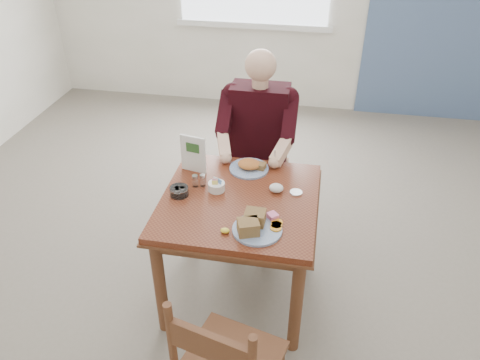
% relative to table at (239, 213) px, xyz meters
% --- Properties ---
extents(floor, '(6.00, 6.00, 0.00)m').
position_rel_table_xyz_m(floor, '(0.00, 0.00, -0.64)').
color(floor, '#6F675A').
rests_on(floor, ground).
extents(lemon_wedge, '(0.06, 0.05, 0.03)m').
position_rel_table_xyz_m(lemon_wedge, '(-0.02, -0.32, 0.13)').
color(lemon_wedge, yellow).
rests_on(lemon_wedge, table).
extents(napkin, '(0.10, 0.09, 0.05)m').
position_rel_table_xyz_m(napkin, '(0.20, 0.10, 0.14)').
color(napkin, white).
rests_on(napkin, table).
extents(metal_dish, '(0.10, 0.10, 0.01)m').
position_rel_table_xyz_m(metal_dish, '(0.32, 0.11, 0.12)').
color(metal_dish, silver).
rests_on(metal_dish, table).
extents(table, '(0.92, 0.92, 0.75)m').
position_rel_table_xyz_m(table, '(0.00, 0.00, 0.00)').
color(table, brown).
rests_on(table, ground).
extents(chair_far, '(0.42, 0.42, 0.95)m').
position_rel_table_xyz_m(chair_far, '(0.00, 0.80, -0.16)').
color(chair_far, brown).
rests_on(chair_far, ground).
extents(diner, '(0.53, 0.56, 1.39)m').
position_rel_table_xyz_m(diner, '(0.00, 0.71, 0.17)').
color(diner, gray).
rests_on(diner, chair_far).
extents(near_plate, '(0.32, 0.32, 0.09)m').
position_rel_table_xyz_m(near_plate, '(0.14, -0.27, 0.14)').
color(near_plate, white).
rests_on(near_plate, table).
extents(far_plate, '(0.30, 0.30, 0.07)m').
position_rel_table_xyz_m(far_plate, '(0.01, 0.32, 0.14)').
color(far_plate, white).
rests_on(far_plate, table).
extents(caddy, '(0.13, 0.13, 0.07)m').
position_rel_table_xyz_m(caddy, '(-0.15, 0.06, 0.14)').
color(caddy, white).
rests_on(caddy, table).
extents(shakers, '(0.09, 0.06, 0.08)m').
position_rel_table_xyz_m(shakers, '(-0.26, 0.08, 0.15)').
color(shakers, white).
rests_on(shakers, table).
extents(creamer, '(0.14, 0.14, 0.05)m').
position_rel_table_xyz_m(creamer, '(-0.35, -0.03, 0.14)').
color(creamer, white).
rests_on(creamer, table).
extents(menu, '(0.17, 0.05, 0.25)m').
position_rel_table_xyz_m(menu, '(-0.34, 0.24, 0.24)').
color(menu, white).
rests_on(menu, table).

